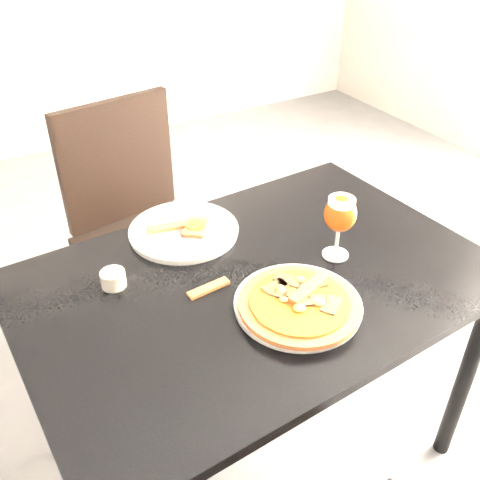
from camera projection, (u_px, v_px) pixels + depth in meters
dining_table at (256, 302)px, 1.43m from camera, size 1.24×0.87×0.75m
chair_far at (142, 228)px, 1.95m from camera, size 0.52×0.52×0.98m
plate_main at (298, 305)px, 1.28m from camera, size 0.40×0.40×0.02m
pizza at (300, 303)px, 1.25m from camera, size 0.29×0.29×0.03m
plate_second at (184, 231)px, 1.54m from camera, size 0.41×0.41×0.02m
crust_scraps at (187, 227)px, 1.53m from camera, size 0.18×0.12×0.01m
loose_crust at (209, 288)px, 1.33m from camera, size 0.11×0.04×0.01m
sauce_cup at (113, 278)px, 1.34m from camera, size 0.06×0.06×0.04m
beer_glass at (340, 214)px, 1.38m from camera, size 0.09×0.09×0.18m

